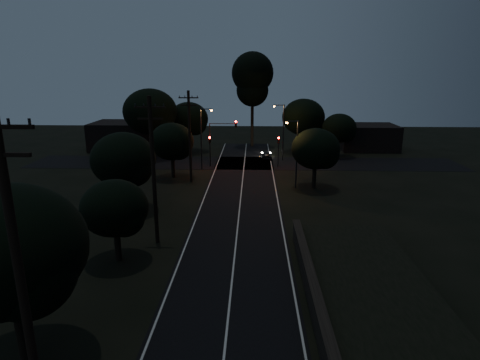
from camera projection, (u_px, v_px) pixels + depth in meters
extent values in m
cube|color=black|center=(239.00, 212.00, 37.16)|extent=(8.00, 70.00, 0.02)
cube|color=black|center=(244.00, 163.00, 56.43)|extent=(60.00, 8.00, 0.02)
cube|color=beige|center=(239.00, 211.00, 37.16)|extent=(0.12, 70.00, 0.01)
cube|color=beige|center=(199.00, 211.00, 37.28)|extent=(0.12, 70.00, 0.01)
cube|color=beige|center=(280.00, 212.00, 37.04)|extent=(0.12, 70.00, 0.01)
cube|color=black|center=(324.00, 338.00, 18.51)|extent=(0.40, 26.00, 1.50)
cube|color=black|center=(325.00, 323.00, 18.30)|extent=(0.55, 26.00, 0.10)
cube|color=black|center=(398.00, 343.00, 18.44)|extent=(6.50, 26.00, 1.20)
cylinder|color=black|center=(22.00, 291.00, 12.65)|extent=(0.30, 0.30, 12.00)
cube|color=black|center=(0.00, 155.00, 11.47)|extent=(1.80, 0.12, 0.12)
cylinder|color=black|center=(153.00, 173.00, 29.15)|extent=(0.30, 0.30, 11.00)
cube|color=black|center=(150.00, 107.00, 27.90)|extent=(2.20, 0.12, 0.12)
cube|color=black|center=(150.00, 119.00, 28.11)|extent=(1.80, 0.12, 0.12)
cylinder|color=black|center=(190.00, 138.00, 45.59)|extent=(0.30, 0.30, 10.50)
cube|color=black|center=(188.00, 98.00, 44.40)|extent=(2.20, 0.12, 0.12)
cube|color=black|center=(189.00, 105.00, 44.62)|extent=(1.80, 0.12, 0.12)
cylinder|color=black|center=(21.00, 331.00, 17.79)|extent=(0.44, 0.44, 3.04)
ellipsoid|color=black|center=(7.00, 249.00, 16.73)|extent=(6.55, 6.55, 5.57)
sphere|color=black|center=(28.00, 272.00, 16.24)|extent=(3.93, 3.93, 3.93)
cylinder|color=black|center=(118.00, 246.00, 27.52)|extent=(0.44, 0.44, 2.12)
ellipsoid|color=black|center=(114.00, 208.00, 26.78)|extent=(4.50, 4.50, 3.83)
sphere|color=black|center=(125.00, 217.00, 26.44)|extent=(2.70, 2.70, 2.70)
cylinder|color=black|center=(126.00, 197.00, 37.15)|extent=(0.44, 0.44, 2.70)
ellipsoid|color=black|center=(123.00, 160.00, 36.21)|extent=(5.82, 5.82, 4.95)
sphere|color=black|center=(133.00, 167.00, 35.77)|extent=(3.49, 3.49, 3.49)
cylinder|color=black|center=(173.00, 167.00, 48.68)|extent=(0.44, 0.44, 2.46)
ellipsoid|color=black|center=(172.00, 141.00, 47.82)|extent=(5.25, 5.25, 4.46)
sphere|color=black|center=(179.00, 147.00, 47.42)|extent=(3.15, 3.15, 3.15)
cylinder|color=black|center=(189.00, 142.00, 64.04)|extent=(0.44, 0.44, 2.89)
ellipsoid|color=black|center=(189.00, 119.00, 63.04)|extent=(6.19, 6.19, 5.26)
sphere|color=black|center=(195.00, 123.00, 62.57)|extent=(3.71, 3.71, 3.71)
cylinder|color=black|center=(152.00, 144.00, 60.24)|extent=(0.44, 0.44, 3.76)
ellipsoid|color=black|center=(150.00, 112.00, 58.95)|extent=(7.91, 7.91, 6.72)
sphere|color=black|center=(159.00, 118.00, 58.35)|extent=(4.75, 4.75, 4.75)
cylinder|color=black|center=(302.00, 143.00, 63.42)|extent=(0.44, 0.44, 3.08)
ellipsoid|color=black|center=(303.00, 117.00, 62.35)|extent=(6.63, 6.63, 5.64)
sphere|color=black|center=(311.00, 122.00, 61.85)|extent=(3.98, 3.98, 3.98)
cylinder|color=black|center=(338.00, 149.00, 60.46)|extent=(0.44, 0.44, 2.38)
ellipsoid|color=black|center=(339.00, 128.00, 59.64)|extent=(5.07, 5.07, 4.31)
sphere|color=black|center=(346.00, 132.00, 59.26)|extent=(3.04, 3.04, 3.04)
cylinder|color=black|center=(314.00, 177.00, 44.28)|extent=(0.44, 0.44, 2.47)
ellipsoid|color=black|center=(316.00, 149.00, 43.42)|extent=(5.24, 5.24, 4.46)
sphere|color=black|center=(325.00, 155.00, 43.03)|extent=(3.14, 3.14, 3.14)
cylinder|color=black|center=(252.00, 121.00, 67.77)|extent=(0.50, 0.50, 8.57)
sphere|color=black|center=(253.00, 73.00, 65.67)|extent=(6.86, 6.86, 6.86)
sphere|color=black|center=(252.00, 90.00, 66.42)|extent=(5.30, 5.30, 5.30)
cube|color=black|center=(125.00, 135.00, 66.13)|extent=(10.00, 8.00, 4.40)
cube|color=black|center=(367.00, 137.00, 65.83)|extent=(9.00, 7.00, 4.00)
cylinder|color=black|center=(210.00, 155.00, 54.23)|extent=(0.12, 0.12, 3.20)
cube|color=black|center=(210.00, 140.00, 53.68)|extent=(0.28, 0.22, 0.90)
sphere|color=#FF0705|center=(210.00, 138.00, 53.47)|extent=(0.22, 0.22, 0.22)
cylinder|color=black|center=(278.00, 155.00, 53.92)|extent=(0.12, 0.12, 3.20)
cube|color=black|center=(279.00, 140.00, 53.37)|extent=(0.28, 0.22, 0.90)
sphere|color=#FF0705|center=(279.00, 138.00, 53.17)|extent=(0.22, 0.22, 0.22)
cylinder|color=black|center=(210.00, 148.00, 53.99)|extent=(0.12, 0.12, 5.00)
cube|color=black|center=(236.00, 124.00, 52.99)|extent=(0.28, 0.22, 0.90)
sphere|color=#FF0705|center=(236.00, 122.00, 52.78)|extent=(0.22, 0.22, 0.22)
cube|color=black|center=(223.00, 124.00, 53.05)|extent=(3.50, 0.08, 0.08)
cylinder|color=black|center=(201.00, 140.00, 51.69)|extent=(0.16, 0.16, 8.00)
cube|color=black|center=(206.00, 109.00, 50.62)|extent=(1.40, 0.10, 0.10)
cube|color=black|center=(211.00, 109.00, 50.61)|extent=(0.35, 0.22, 0.12)
sphere|color=orange|center=(211.00, 110.00, 50.64)|extent=(0.26, 0.26, 0.26)
cylinder|color=black|center=(283.00, 133.00, 57.10)|extent=(0.16, 0.16, 8.00)
cube|color=black|center=(279.00, 105.00, 56.09)|extent=(1.40, 0.10, 0.10)
cube|color=black|center=(274.00, 105.00, 56.12)|extent=(0.35, 0.22, 0.12)
sphere|color=orange|center=(274.00, 106.00, 56.15)|extent=(0.26, 0.26, 0.26)
cylinder|color=black|center=(297.00, 155.00, 43.67)|extent=(0.16, 0.16, 7.50)
cube|color=black|center=(292.00, 121.00, 42.72)|extent=(1.20, 0.10, 0.10)
cube|color=black|center=(287.00, 122.00, 42.75)|extent=(0.35, 0.22, 0.12)
sphere|color=orange|center=(287.00, 123.00, 42.78)|extent=(0.26, 0.26, 0.26)
imported|color=black|center=(267.00, 155.00, 58.95)|extent=(1.33, 3.26, 1.11)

